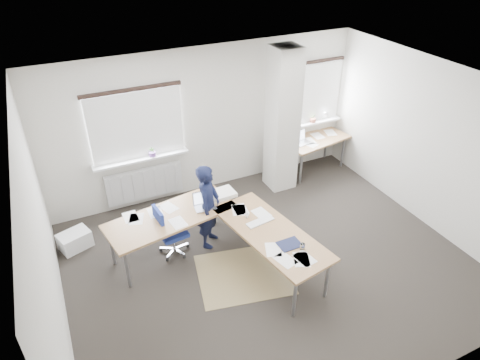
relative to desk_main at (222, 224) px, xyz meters
name	(u,v)px	position (x,y,z in m)	size (l,w,h in m)	color
ground	(269,263)	(0.61, -0.41, -0.69)	(6.00, 6.00, 0.00)	black
room_shell	(269,150)	(0.79, 0.04, 1.05)	(6.04, 5.04, 2.82)	beige
floor_mat	(244,274)	(0.14, -0.46, -0.69)	(1.37, 1.16, 0.01)	olive
white_crate	(75,240)	(-2.07, 1.29, -0.55)	(0.48, 0.34, 0.29)	white
desk_main	(222,224)	(0.00, 0.00, 0.00)	(2.82, 2.63, 0.96)	olive
desk_side	(315,140)	(2.86, 1.75, -0.01)	(1.50, 0.93, 1.22)	olive
task_chair	(172,241)	(-0.68, 0.47, -0.43)	(0.50, 0.50, 0.92)	navy
person	(208,206)	(-0.03, 0.47, 0.04)	(0.53, 0.35, 1.46)	black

